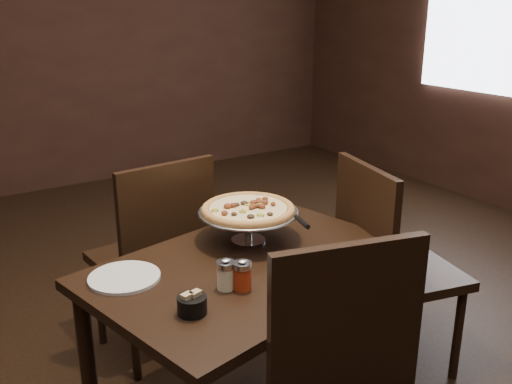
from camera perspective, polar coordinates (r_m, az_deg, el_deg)
room at (r=1.97m, az=2.14°, el=12.79°), size 6.04×7.04×2.84m
dining_table at (r=2.11m, az=-0.40°, el=-9.31°), size 1.26×0.97×0.71m
pizza_stand at (r=2.19m, az=-0.79°, el=-1.78°), size 0.39×0.39×0.16m
parmesan_shaker at (r=1.87m, az=-3.04°, el=-8.23°), size 0.06×0.06×0.11m
pepper_flake_shaker at (r=1.86m, az=-1.36°, el=-8.31°), size 0.06×0.06×0.11m
packet_caddy at (r=1.75m, az=-6.42°, el=-11.09°), size 0.09×0.09×0.07m
napkin_stack at (r=2.11m, az=8.68°, el=-6.45°), size 0.17×0.17×0.02m
plate_left at (r=2.00m, az=-13.02°, el=-8.32°), size 0.24×0.24×0.01m
plate_near at (r=2.02m, az=6.59°, el=-7.67°), size 0.22×0.22×0.01m
serving_spatula at (r=2.09m, az=4.61°, el=-3.04°), size 0.14×0.14×0.02m
chair_far at (r=2.61m, az=-9.96°, el=-5.92°), size 0.49×0.49×0.97m
chair_side at (r=2.55m, az=13.07°, el=-6.75°), size 0.55×0.55×0.97m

